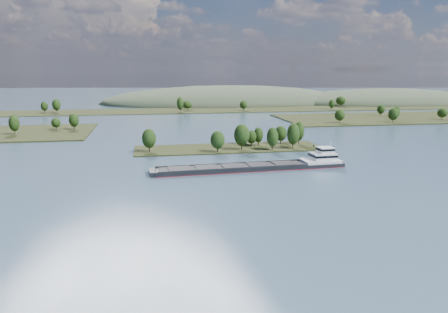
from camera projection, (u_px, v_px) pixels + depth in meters
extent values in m
plane|color=#3A5464|center=(257.00, 175.00, 176.09)|extent=(1800.00, 1800.00, 0.00)
cube|color=black|center=(229.00, 149.00, 233.99)|extent=(100.00, 30.00, 1.20)
cylinder|color=black|center=(272.00, 146.00, 226.15)|extent=(0.50, 0.50, 3.92)
ellipsoid|color=black|center=(272.00, 137.00, 225.17)|extent=(6.05, 6.05, 10.09)
cylinder|color=black|center=(241.00, 141.00, 247.10)|extent=(0.50, 0.50, 3.06)
ellipsoid|color=black|center=(242.00, 134.00, 246.34)|extent=(7.68, 7.68, 7.87)
cylinder|color=black|center=(242.00, 145.00, 227.46)|extent=(0.50, 0.50, 4.42)
ellipsoid|color=black|center=(242.00, 135.00, 226.35)|extent=(8.23, 8.23, 11.37)
cylinder|color=black|center=(251.00, 143.00, 238.89)|extent=(0.50, 0.50, 2.82)
ellipsoid|color=black|center=(251.00, 137.00, 238.18)|extent=(5.72, 5.72, 7.25)
cylinder|color=black|center=(218.00, 149.00, 220.81)|extent=(0.50, 0.50, 3.58)
ellipsoid|color=black|center=(218.00, 140.00, 219.92)|extent=(7.36, 7.36, 9.21)
cylinder|color=black|center=(149.00, 148.00, 221.67)|extent=(0.50, 0.50, 3.89)
ellipsoid|color=black|center=(149.00, 138.00, 220.69)|extent=(7.17, 7.17, 10.01)
cylinder|color=black|center=(258.00, 142.00, 240.41)|extent=(0.50, 0.50, 3.31)
ellipsoid|color=black|center=(258.00, 135.00, 239.58)|extent=(5.45, 5.45, 8.52)
cylinder|color=black|center=(299.00, 141.00, 243.91)|extent=(0.50, 0.50, 4.23)
ellipsoid|color=black|center=(299.00, 131.00, 242.85)|extent=(5.84, 5.84, 10.87)
cylinder|color=black|center=(293.00, 144.00, 230.84)|extent=(0.50, 0.50, 4.43)
ellipsoid|color=black|center=(293.00, 134.00, 229.73)|extent=(6.75, 6.75, 11.39)
cylinder|color=black|center=(281.00, 141.00, 245.36)|extent=(0.50, 0.50, 3.37)
ellipsoid|color=black|center=(281.00, 133.00, 244.52)|extent=(6.77, 6.77, 8.66)
cylinder|color=black|center=(74.00, 127.00, 302.34)|extent=(0.50, 0.50, 3.70)
ellipsoid|color=black|center=(74.00, 120.00, 301.42)|extent=(6.88, 6.88, 9.52)
cylinder|color=black|center=(56.00, 128.00, 301.93)|extent=(0.50, 0.50, 2.70)
ellipsoid|color=black|center=(56.00, 123.00, 301.25)|extent=(6.18, 6.18, 6.95)
cylinder|color=black|center=(15.00, 131.00, 279.26)|extent=(0.50, 0.50, 4.14)
ellipsoid|color=black|center=(14.00, 123.00, 278.23)|extent=(6.56, 6.56, 10.65)
cylinder|color=black|center=(339.00, 121.00, 339.08)|extent=(0.50, 0.50, 3.50)
ellipsoid|color=black|center=(340.00, 115.00, 338.20)|extent=(7.95, 7.95, 9.00)
cylinder|color=black|center=(442.00, 118.00, 362.30)|extent=(0.50, 0.50, 3.20)
ellipsoid|color=black|center=(442.00, 113.00, 361.50)|extent=(8.27, 8.27, 8.22)
cylinder|color=black|center=(393.00, 120.00, 341.84)|extent=(0.50, 0.50, 3.84)
ellipsoid|color=black|center=(393.00, 114.00, 340.88)|extent=(8.11, 8.11, 9.87)
cylinder|color=black|center=(396.00, 118.00, 358.10)|extent=(0.50, 0.50, 3.77)
ellipsoid|color=black|center=(396.00, 112.00, 357.16)|extent=(6.03, 6.03, 9.70)
cylinder|color=black|center=(381.00, 114.00, 392.40)|extent=(0.50, 0.50, 3.31)
ellipsoid|color=black|center=(381.00, 109.00, 391.57)|extent=(6.89, 6.89, 8.50)
cube|color=black|center=(189.00, 111.00, 446.32)|extent=(900.00, 60.00, 1.20)
cylinder|color=black|center=(45.00, 111.00, 421.54)|extent=(0.50, 0.50, 3.52)
ellipsoid|color=black|center=(44.00, 106.00, 420.66)|extent=(6.68, 6.68, 9.06)
cylinder|color=black|center=(332.00, 108.00, 452.55)|extent=(0.50, 0.50, 3.50)
ellipsoid|color=black|center=(332.00, 104.00, 451.68)|extent=(6.20, 6.20, 9.01)
cylinder|color=black|center=(187.00, 108.00, 448.27)|extent=(0.50, 0.50, 3.19)
ellipsoid|color=black|center=(187.00, 105.00, 447.47)|extent=(9.81, 9.81, 8.21)
cylinder|color=black|center=(341.00, 105.00, 488.57)|extent=(0.50, 0.50, 3.88)
ellipsoid|color=black|center=(341.00, 101.00, 487.60)|extent=(10.88, 10.88, 9.99)
cylinder|color=black|center=(57.00, 110.00, 420.50)|extent=(0.50, 0.50, 4.34)
ellipsoid|color=black|center=(56.00, 105.00, 419.41)|extent=(7.91, 7.91, 11.16)
cylinder|color=black|center=(243.00, 109.00, 445.01)|extent=(0.50, 0.50, 3.28)
ellipsoid|color=black|center=(243.00, 105.00, 444.19)|extent=(7.75, 7.75, 8.44)
cylinder|color=black|center=(180.00, 110.00, 426.59)|extent=(0.50, 0.50, 4.89)
ellipsoid|color=black|center=(180.00, 103.00, 425.37)|extent=(6.49, 6.49, 12.57)
ellipsoid|color=#3B4730|center=(386.00, 102.00, 558.82)|extent=(260.00, 140.00, 36.00)
ellipsoid|color=#3B4730|center=(228.00, 103.00, 553.21)|extent=(320.00, 160.00, 44.00)
cube|color=black|center=(251.00, 168.00, 185.23)|extent=(82.31, 14.77, 2.25)
cube|color=maroon|center=(251.00, 169.00, 185.32)|extent=(82.52, 14.98, 0.26)
cube|color=black|center=(230.00, 164.00, 187.88)|extent=(63.37, 3.93, 0.82)
cube|color=black|center=(236.00, 169.00, 178.31)|extent=(63.37, 3.93, 0.82)
cube|color=black|center=(233.00, 166.00, 183.13)|extent=(61.82, 12.61, 0.31)
cube|color=black|center=(179.00, 168.00, 177.98)|extent=(9.66, 8.89, 0.36)
cube|color=black|center=(206.00, 167.00, 180.52)|extent=(9.66, 8.89, 0.36)
cube|color=black|center=(233.00, 166.00, 183.07)|extent=(9.66, 8.89, 0.36)
cube|color=black|center=(258.00, 164.00, 185.61)|extent=(9.66, 8.89, 0.36)
cube|color=black|center=(283.00, 163.00, 188.16)|extent=(9.66, 8.89, 0.36)
cube|color=black|center=(153.00, 173.00, 175.78)|extent=(3.58, 9.37, 2.05)
cylinder|color=black|center=(155.00, 169.00, 175.73)|extent=(0.26, 0.26, 2.25)
cube|color=white|center=(320.00, 161.00, 192.07)|extent=(16.89, 10.72, 1.23)
cube|color=white|center=(323.00, 156.00, 191.89)|extent=(10.67, 8.74, 3.07)
cube|color=black|center=(323.00, 155.00, 191.81)|extent=(10.89, 8.96, 0.92)
cube|color=white|center=(325.00, 150.00, 191.60)|extent=(6.47, 6.47, 2.25)
cube|color=black|center=(325.00, 149.00, 191.52)|extent=(6.69, 6.69, 0.82)
cube|color=white|center=(325.00, 147.00, 191.36)|extent=(6.90, 6.90, 0.20)
cylinder|color=white|center=(331.00, 144.00, 191.70)|extent=(0.22, 0.22, 2.66)
cylinder|color=black|center=(314.00, 146.00, 193.32)|extent=(0.54, 0.54, 1.23)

